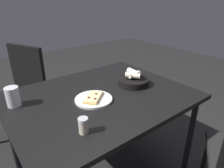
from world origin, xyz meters
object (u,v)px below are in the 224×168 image
at_px(dining_table, 100,102).
at_px(pizza_plate, 94,99).
at_px(bread_basket, 134,80).
at_px(pepper_shaker, 83,126).
at_px(chair_near, 20,89).
at_px(beer_glass, 13,97).

height_order(dining_table, pizza_plate, pizza_plate).
bearing_deg(bread_basket, pepper_shaker, -155.30).
bearing_deg(chair_near, pepper_shaker, -89.31).
relative_size(dining_table, pepper_shaker, 14.39).
height_order(dining_table, bread_basket, bread_basket).
height_order(pizza_plate, pepper_shaker, pepper_shaker).
height_order(bread_basket, pepper_shaker, bread_basket).
distance_m(dining_table, beer_glass, 0.53).
bearing_deg(pizza_plate, dining_table, 27.27).
xyz_separation_m(dining_table, pizza_plate, (-0.08, -0.04, 0.07)).
xyz_separation_m(pizza_plate, pepper_shaker, (-0.21, -0.24, 0.03)).
relative_size(pizza_plate, pepper_shaker, 2.90).
height_order(bread_basket, beer_glass, beer_glass).
relative_size(dining_table, beer_glass, 9.84).
relative_size(dining_table, bread_basket, 5.25).
distance_m(beer_glass, chair_near, 0.75).
bearing_deg(pizza_plate, beer_glass, 149.85).
bearing_deg(pizza_plate, pepper_shaker, -131.51).
height_order(beer_glass, pepper_shaker, beer_glass).
bearing_deg(beer_glass, pepper_shaker, -67.98).
bearing_deg(beer_glass, pizza_plate, -30.15).
xyz_separation_m(beer_glass, pepper_shaker, (0.19, -0.48, -0.02)).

